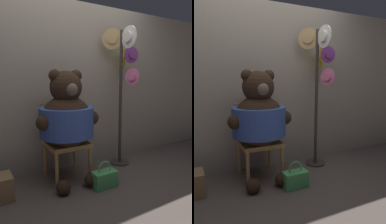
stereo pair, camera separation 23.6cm
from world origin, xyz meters
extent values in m
plane|color=#4C423D|center=(0.00, 0.00, 0.00)|extent=(14.00, 14.00, 0.00)
cube|color=gray|center=(0.00, 0.67, 1.11)|extent=(8.00, 0.10, 2.23)
cylinder|color=#B2844C|center=(-0.37, 0.09, 0.21)|extent=(0.04, 0.04, 0.42)
cylinder|color=#B2844C|center=(0.06, 0.09, 0.21)|extent=(0.04, 0.04, 0.42)
cylinder|color=#B2844C|center=(-0.37, 0.52, 0.21)|extent=(0.04, 0.04, 0.42)
cylinder|color=#B2844C|center=(0.06, 0.52, 0.21)|extent=(0.04, 0.04, 0.42)
cube|color=#B2844C|center=(-0.16, 0.31, 0.44)|extent=(0.48, 0.49, 0.05)
cube|color=#B2844C|center=(-0.16, 0.53, 0.70)|extent=(0.48, 0.04, 0.45)
sphere|color=black|center=(-0.18, 0.23, 0.73)|extent=(0.62, 0.62, 0.62)
cylinder|color=#334C99|center=(-0.18, 0.23, 0.73)|extent=(0.63, 0.63, 0.34)
sphere|color=black|center=(-0.18, 0.23, 1.13)|extent=(0.37, 0.37, 0.37)
sphere|color=black|center=(-0.31, 0.23, 1.26)|extent=(0.14, 0.14, 0.14)
sphere|color=black|center=(-0.05, 0.23, 1.26)|extent=(0.14, 0.14, 0.14)
sphere|color=brown|center=(-0.18, 0.07, 1.12)|extent=(0.14, 0.14, 0.14)
sphere|color=black|center=(-0.47, 0.16, 0.76)|extent=(0.17, 0.17, 0.17)
sphere|color=black|center=(0.12, 0.16, 0.76)|extent=(0.17, 0.17, 0.17)
sphere|color=black|center=(-0.35, -0.05, 0.08)|extent=(0.16, 0.16, 0.16)
sphere|color=black|center=(-0.01, -0.05, 0.08)|extent=(0.16, 0.16, 0.16)
cylinder|color=#332D28|center=(0.70, 0.35, 0.01)|extent=(0.28, 0.28, 0.02)
cylinder|color=#332D28|center=(0.70, 0.35, 0.94)|extent=(0.04, 0.04, 1.87)
cylinder|color=tan|center=(0.60, 0.44, 1.76)|extent=(0.22, 0.20, 0.28)
cylinder|color=tan|center=(0.60, 0.44, 1.76)|extent=(0.13, 0.13, 0.13)
cylinder|color=silver|center=(0.70, 0.20, 1.76)|extent=(0.02, 0.28, 0.28)
cylinder|color=silver|center=(0.70, 0.20, 1.76)|extent=(0.08, 0.14, 0.14)
cylinder|color=yellow|center=(0.81, 0.46, 1.51)|extent=(0.23, 0.20, 0.30)
cylinder|color=yellow|center=(0.81, 0.46, 1.51)|extent=(0.14, 0.13, 0.14)
cylinder|color=#D16693|center=(0.75, 0.18, 1.25)|extent=(0.08, 0.21, 0.22)
cylinder|color=#D16693|center=(0.75, 0.18, 1.25)|extent=(0.09, 0.12, 0.11)
cylinder|color=#7A388E|center=(0.87, 0.34, 1.56)|extent=(0.23, 0.02, 0.23)
cylinder|color=#7A388E|center=(0.87, 0.34, 1.56)|extent=(0.11, 0.07, 0.11)
cube|color=#479E56|center=(0.12, -0.13, 0.09)|extent=(0.28, 0.15, 0.19)
torus|color=#479E56|center=(0.12, -0.13, 0.23)|extent=(0.17, 0.02, 0.17)
camera|label=1|loc=(-1.16, -2.09, 1.25)|focal=35.00mm
camera|label=2|loc=(-0.95, -2.21, 1.25)|focal=35.00mm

